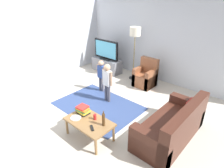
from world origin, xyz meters
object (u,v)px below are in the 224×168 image
Objects in this scene: tv_remote at (92,128)px; soda_can at (95,117)px; couch at (174,128)px; child_center at (107,80)px; tv_stand at (107,65)px; floor_lamp at (135,34)px; coffee_table at (89,123)px; plate at (76,118)px; armchair at (146,77)px; book_stack at (83,110)px; child_near_tv at (101,73)px; tv at (106,50)px; bottle at (104,120)px.

tv_remote is 1.42× the size of soda_can.
couch is 2.12m from child_center.
floor_lamp is (1.14, 0.15, 1.30)m from tv_stand.
tv_remote is (0.97, -1.46, -0.23)m from child_center.
coffee_table is 0.26m from tv_remote.
couch is 10.59× the size of tv_remote.
plate is at bearing -143.95° from soda_can.
armchair is at bearing 135.81° from couch.
couch is 1.67m from tv_remote.
book_stack reaches higher than tv_stand.
coffee_table is at bearing -80.14° from armchair.
coffee_table is at bearing 23.22° from plate.
child_center is at bearing 107.72° from plate.
child_near_tv is 0.65m from child_center.
tv_stand is at bearing 123.31° from plate.
tv_stand is 7.06× the size of tv_remote.
armchair is 2.84m from soda_can.
soda_can is (0.55, -2.78, 0.18)m from armchair.
floor_lamp is at bearing 105.12° from plate.
tv is 3.37× the size of bottle.
armchair is 1.62m from child_center.
tv is 0.62× the size of floor_lamp.
tv_stand is at bearing 127.76° from child_near_tv.
bottle is (0.32, 0.10, 0.19)m from coffee_table.
soda_can is (1.20, -2.97, -1.06)m from floor_lamp.
soda_can reaches higher than tv_remote.
armchair is at bearing 134.22° from tv_remote.
tv_stand is at bearing 125.03° from book_stack.
tv_remote is at bearing -131.76° from couch.
floor_lamp reaches higher than child_near_tv.
floor_lamp reaches higher than tv_stand.
couch is at bearing -38.54° from floor_lamp.
soda_can is 0.55× the size of plate.
tv is 1.35m from floor_lamp.
soda_can is (0.35, 0.02, -0.03)m from book_stack.
tv_stand is 3.68m from soda_can.
floor_lamp is at bearing 83.89° from child_near_tv.
coffee_table is (1.30, -1.66, -0.23)m from child_near_tv.
bottle reaches higher than book_stack.
floor_lamp reaches higher than tv_remote.
bottle is at bearing 17.35° from coffee_table.
tv reaches higher than child_center.
coffee_table is (2.29, -2.94, 0.13)m from tv_stand.
plate is (-0.50, 0.00, -0.00)m from tv_remote.
armchair is at bearing 94.21° from book_stack.
child_center is at bearing 173.97° from couch.
bottle is at bearing -134.63° from couch.
tv is at bearing 128.22° from child_near_tv.
bottle is (2.61, -2.84, 0.31)m from tv_stand.
bottle is at bearing 20.14° from plate.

